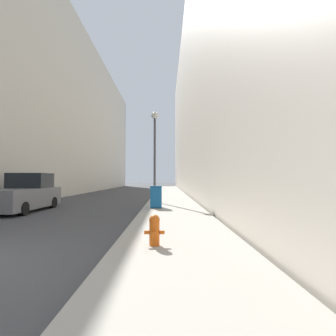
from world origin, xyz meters
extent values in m
cube|color=#9E998E|center=(5.35, 18.00, 0.08)|extent=(3.22, 60.00, 0.15)
cube|color=beige|center=(-10.49, 26.00, 9.60)|extent=(12.00, 60.00, 19.19)
cube|color=beige|center=(13.06, 26.00, 10.64)|extent=(12.00, 60.00, 21.28)
cylinder|color=#D15614|center=(4.72, 1.71, 0.43)|extent=(0.24, 0.24, 0.55)
sphere|color=#D15614|center=(4.72, 1.71, 0.75)|extent=(0.25, 0.25, 0.25)
cylinder|color=#D15614|center=(4.72, 1.71, 0.82)|extent=(0.07, 0.07, 0.05)
cylinder|color=#D15614|center=(4.72, 1.53, 0.45)|extent=(0.11, 0.12, 0.11)
cylinder|color=#D15614|center=(4.54, 1.71, 0.45)|extent=(0.12, 0.09, 0.09)
cylinder|color=#D15614|center=(4.90, 1.71, 0.45)|extent=(0.12, 0.09, 0.09)
cube|color=#19609E|center=(4.45, 9.63, 0.71)|extent=(0.60, 0.60, 1.06)
cube|color=navy|center=(4.45, 9.63, 1.29)|extent=(0.62, 0.62, 0.08)
cylinder|color=black|center=(4.20, 9.89, 0.23)|extent=(0.05, 0.16, 0.16)
cylinder|color=black|center=(4.70, 9.89, 0.23)|extent=(0.05, 0.16, 0.16)
cylinder|color=#4C4C51|center=(4.21, 13.15, 0.28)|extent=(0.29, 0.29, 0.25)
cylinder|color=#4C4C51|center=(4.21, 13.15, 2.99)|extent=(0.15, 0.15, 5.67)
sphere|color=silver|center=(4.21, 13.15, 6.02)|extent=(0.49, 0.49, 0.49)
cube|color=slate|center=(-2.64, 9.37, 0.68)|extent=(2.13, 5.13, 1.02)
cube|color=black|center=(-2.64, 10.26, 1.61)|extent=(1.96, 1.64, 0.83)
cylinder|color=black|center=(-3.63, 10.96, 0.32)|extent=(0.24, 0.64, 0.64)
cylinder|color=black|center=(-1.65, 10.96, 0.32)|extent=(0.24, 0.64, 0.64)
cylinder|color=black|center=(-1.65, 7.78, 0.32)|extent=(0.24, 0.64, 0.64)
camera|label=1|loc=(5.00, -4.50, 1.72)|focal=28.00mm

